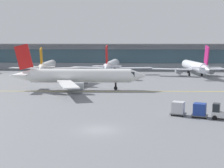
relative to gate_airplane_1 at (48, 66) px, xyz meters
name	(u,v)px	position (x,y,z in m)	size (l,w,h in m)	color
ground_plane	(99,130)	(23.71, -65.29, -2.62)	(400.00, 400.00, 0.00)	slate
taxiway_centreline_stripe	(79,91)	(16.44, -36.02, -2.62)	(110.00, 0.36, 0.01)	yellow
terminal_concourse	(123,56)	(23.71, 22.15, 2.30)	(167.99, 11.00, 9.60)	#8C939E
gate_airplane_1	(48,66)	(0.00, 0.00, 0.00)	(24.44, 26.41, 8.74)	white
gate_airplane_2	(112,65)	(20.65, 1.04, 0.19)	(26.33, 28.34, 9.39)	silver
gate_airplane_3	(195,66)	(46.31, -2.45, 0.19)	(26.26, 28.36, 9.39)	silver
taxiing_regional_jet	(79,76)	(16.06, -34.04, 0.34)	(29.78, 27.66, 9.87)	white
baggage_tug	(220,113)	(39.26, -59.08, -1.73)	(2.92, 2.30, 2.10)	silver
cargo_dolly_lead	(200,110)	(36.73, -58.17, -1.57)	(2.52, 2.22, 1.94)	#595B60
cargo_dolly_trailing	(178,108)	(33.99, -57.18, -1.57)	(2.52, 2.22, 1.94)	#595B60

